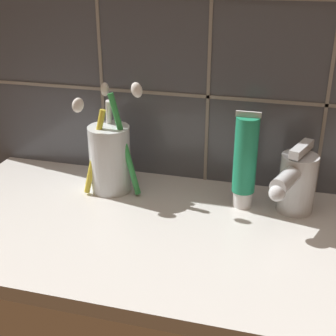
% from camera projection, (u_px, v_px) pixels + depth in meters
% --- Properties ---
extents(sink_counter, '(0.70, 0.34, 0.02)m').
position_uv_depth(sink_counter, '(170.00, 234.00, 0.65)').
color(sink_counter, silver).
rests_on(sink_counter, ground).
extents(tile_wall_backsplash, '(0.80, 0.02, 0.43)m').
position_uv_depth(tile_wall_backsplash, '(199.00, 62.00, 0.71)').
color(tile_wall_backsplash, '#4C515B').
rests_on(tile_wall_backsplash, ground).
extents(toothbrush_cup, '(0.11, 0.09, 0.18)m').
position_uv_depth(toothbrush_cup, '(110.00, 156.00, 0.73)').
color(toothbrush_cup, silver).
rests_on(toothbrush_cup, sink_counter).
extents(toothpaste_tube, '(0.04, 0.03, 0.15)m').
position_uv_depth(toothpaste_tube, '(245.00, 161.00, 0.67)').
color(toothpaste_tube, white).
rests_on(toothpaste_tube, sink_counter).
extents(sink_faucet, '(0.06, 0.11, 0.10)m').
position_uv_depth(sink_faucet, '(296.00, 182.00, 0.66)').
color(sink_faucet, silver).
rests_on(sink_faucet, sink_counter).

